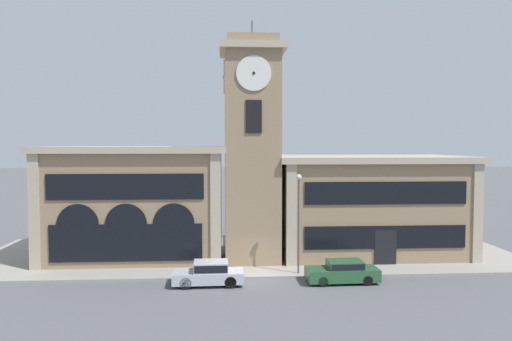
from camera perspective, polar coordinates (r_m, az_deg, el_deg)
name	(u,v)px	position (r m, az deg, el deg)	size (l,w,h in m)	color
ground_plane	(256,279)	(31.92, 0.04, -12.31)	(300.00, 300.00, 0.00)	#56565B
sidewalk_kerb	(250,254)	(38.53, -0.64, -9.51)	(39.96, 13.69, 0.15)	gray
clock_tower	(252,150)	(35.37, -0.45, 2.32)	(4.53, 4.53, 17.09)	#937A5B
town_hall_left_wing	(138,201)	(38.65, -13.39, -3.42)	(13.29, 9.70, 8.27)	#937A5B
town_hall_right_wing	(367,204)	(39.75, 12.58, -3.76)	(14.46, 9.70, 7.53)	#937A5B
parked_car_near	(209,273)	(30.59, -5.37, -11.56)	(4.26, 1.86, 1.43)	#B2B7C1
parked_car_mid	(343,271)	(31.43, 9.91, -11.27)	(4.41, 1.83, 1.36)	#285633
street_lamp	(299,209)	(32.04, 4.90, -4.45)	(0.36, 0.36, 6.38)	#4C4C51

